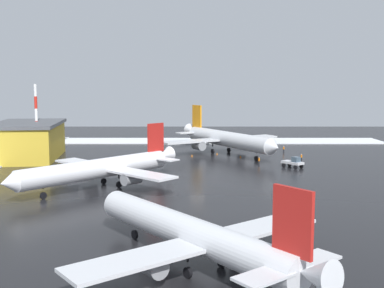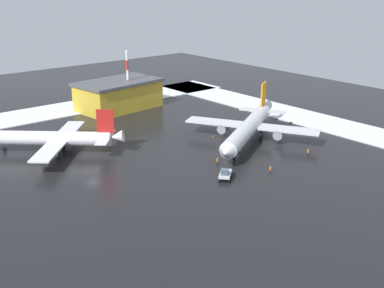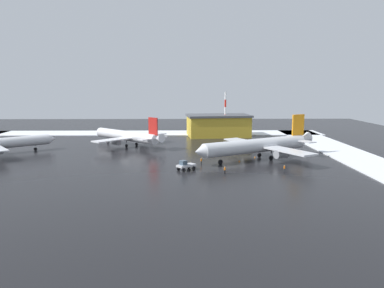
{
  "view_description": "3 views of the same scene",
  "coord_description": "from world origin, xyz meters",
  "px_view_note": "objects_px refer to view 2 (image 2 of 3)",
  "views": [
    {
      "loc": [
        83.19,
        -0.73,
        17.81
      ],
      "look_at": [
        -24.2,
        -0.91,
        4.45
      ],
      "focal_mm": 45.0,
      "sensor_mm": 36.0,
      "label": 1
    },
    {
      "loc": [
        43.79,
        84.69,
        38.3
      ],
      "look_at": [
        -22.28,
        5.69,
        2.69
      ],
      "focal_mm": 45.0,
      "sensor_mm": 36.0,
      "label": 2
    },
    {
      "loc": [
        -18.49,
        109.92,
        20.5
      ],
      "look_at": [
        -20.24,
        -0.75,
        3.08
      ],
      "focal_mm": 35.0,
      "sensor_mm": 36.0,
      "label": 3
    }
  ],
  "objects_px": {
    "cargo_hangar": "(119,95)",
    "pushback_tug": "(225,174)",
    "airplane_foreground_jet": "(249,127)",
    "traffic_cone_wingtip_side": "(240,140)",
    "ground_crew_by_nose_gear": "(308,152)",
    "ground_crew_near_tug": "(270,169)",
    "airplane_distant_tail": "(51,138)",
    "ground_crew_mid_apron": "(217,161)",
    "antenna_mast": "(128,80)",
    "traffic_cone_near_nose": "(213,136)",
    "traffic_cone_mid_line": "(241,150)"
  },
  "relations": [
    {
      "from": "cargo_hangar",
      "to": "pushback_tug",
      "type": "bearing_deg",
      "value": 71.05
    },
    {
      "from": "airplane_foreground_jet",
      "to": "traffic_cone_wingtip_side",
      "type": "xyz_separation_m",
      "value": [
        0.57,
        -2.3,
        -3.69
      ]
    },
    {
      "from": "ground_crew_by_nose_gear",
      "to": "ground_crew_near_tug",
      "type": "bearing_deg",
      "value": 21.31
    },
    {
      "from": "airplane_distant_tail",
      "to": "ground_crew_mid_apron",
      "type": "distance_m",
      "value": 38.91
    },
    {
      "from": "ground_crew_mid_apron",
      "to": "antenna_mast",
      "type": "bearing_deg",
      "value": -80.94
    },
    {
      "from": "ground_crew_mid_apron",
      "to": "airplane_distant_tail",
      "type": "bearing_deg",
      "value": -30.4
    },
    {
      "from": "ground_crew_mid_apron",
      "to": "traffic_cone_near_nose",
      "type": "xyz_separation_m",
      "value": [
        -12.32,
        -14.95,
        -0.7
      ]
    },
    {
      "from": "ground_crew_by_nose_gear",
      "to": "traffic_cone_near_nose",
      "type": "distance_m",
      "value": 25.16
    },
    {
      "from": "traffic_cone_wingtip_side",
      "to": "airplane_foreground_jet",
      "type": "bearing_deg",
      "value": 103.84
    },
    {
      "from": "airplane_distant_tail",
      "to": "cargo_hangar",
      "type": "height_order",
      "value": "airplane_distant_tail"
    },
    {
      "from": "traffic_cone_wingtip_side",
      "to": "ground_crew_near_tug",
      "type": "bearing_deg",
      "value": 61.05
    },
    {
      "from": "pushback_tug",
      "to": "ground_crew_near_tug",
      "type": "relative_size",
      "value": 2.9
    },
    {
      "from": "airplane_foreground_jet",
      "to": "cargo_hangar",
      "type": "height_order",
      "value": "airplane_foreground_jet"
    },
    {
      "from": "airplane_distant_tail",
      "to": "pushback_tug",
      "type": "height_order",
      "value": "airplane_distant_tail"
    },
    {
      "from": "airplane_distant_tail",
      "to": "ground_crew_mid_apron",
      "type": "bearing_deg",
      "value": 170.47
    },
    {
      "from": "airplane_foreground_jet",
      "to": "airplane_distant_tail",
      "type": "relative_size",
      "value": 1.3
    },
    {
      "from": "pushback_tug",
      "to": "ground_crew_near_tug",
      "type": "bearing_deg",
      "value": 118.65
    },
    {
      "from": "airplane_foreground_jet",
      "to": "traffic_cone_wingtip_side",
      "type": "height_order",
      "value": "airplane_foreground_jet"
    },
    {
      "from": "pushback_tug",
      "to": "ground_crew_mid_apron",
      "type": "xyz_separation_m",
      "value": [
        -4.13,
        -6.81,
        -0.31
      ]
    },
    {
      "from": "ground_crew_near_tug",
      "to": "traffic_cone_near_nose",
      "type": "distance_m",
      "value": 26.53
    },
    {
      "from": "airplane_distant_tail",
      "to": "traffic_cone_wingtip_side",
      "type": "bearing_deg",
      "value": -166.66
    },
    {
      "from": "ground_crew_by_nose_gear",
      "to": "traffic_cone_mid_line",
      "type": "xyz_separation_m",
      "value": [
        9.07,
        -12.24,
        -0.7
      ]
    },
    {
      "from": "airplane_distant_tail",
      "to": "ground_crew_by_nose_gear",
      "type": "distance_m",
      "value": 58.92
    },
    {
      "from": "airplane_foreground_jet",
      "to": "ground_crew_near_tug",
      "type": "xyz_separation_m",
      "value": [
        11.15,
        16.83,
        -3.0
      ]
    },
    {
      "from": "ground_crew_by_nose_gear",
      "to": "cargo_hangar",
      "type": "bearing_deg",
      "value": -64.97
    },
    {
      "from": "airplane_foreground_jet",
      "to": "antenna_mast",
      "type": "xyz_separation_m",
      "value": [
        4.56,
        -46.77,
        4.96
      ]
    },
    {
      "from": "cargo_hangar",
      "to": "traffic_cone_near_nose",
      "type": "relative_size",
      "value": 48.37
    },
    {
      "from": "airplane_foreground_jet",
      "to": "ground_crew_by_nose_gear",
      "type": "xyz_separation_m",
      "value": [
        -3.23,
        15.42,
        -3.0
      ]
    },
    {
      "from": "traffic_cone_near_nose",
      "to": "ground_crew_by_nose_gear",
      "type": "bearing_deg",
      "value": 106.54
    },
    {
      "from": "airplane_foreground_jet",
      "to": "antenna_mast",
      "type": "height_order",
      "value": "antenna_mast"
    },
    {
      "from": "ground_crew_mid_apron",
      "to": "cargo_hangar",
      "type": "height_order",
      "value": "cargo_hangar"
    },
    {
      "from": "antenna_mast",
      "to": "traffic_cone_near_nose",
      "type": "relative_size",
      "value": 32.49
    },
    {
      "from": "ground_crew_by_nose_gear",
      "to": "traffic_cone_near_nose",
      "type": "height_order",
      "value": "ground_crew_by_nose_gear"
    },
    {
      "from": "airplane_distant_tail",
      "to": "ground_crew_by_nose_gear",
      "type": "bearing_deg",
      "value": 179.93
    },
    {
      "from": "pushback_tug",
      "to": "ground_crew_by_nose_gear",
      "type": "bearing_deg",
      "value": 135.13
    },
    {
      "from": "pushback_tug",
      "to": "traffic_cone_mid_line",
      "type": "height_order",
      "value": "pushback_tug"
    },
    {
      "from": "airplane_foreground_jet",
      "to": "traffic_cone_mid_line",
      "type": "xyz_separation_m",
      "value": [
        5.83,
        3.17,
        -3.69
      ]
    },
    {
      "from": "pushback_tug",
      "to": "traffic_cone_near_nose",
      "type": "height_order",
      "value": "pushback_tug"
    },
    {
      "from": "ground_crew_by_nose_gear",
      "to": "traffic_cone_mid_line",
      "type": "distance_m",
      "value": 15.25
    },
    {
      "from": "cargo_hangar",
      "to": "traffic_cone_wingtip_side",
      "type": "xyz_separation_m",
      "value": [
        -6.64,
        45.89,
        -4.17
      ]
    },
    {
      "from": "pushback_tug",
      "to": "cargo_hangar",
      "type": "bearing_deg",
      "value": -141.33
    },
    {
      "from": "airplane_distant_tail",
      "to": "traffic_cone_near_nose",
      "type": "distance_m",
      "value": 39.63
    },
    {
      "from": "pushback_tug",
      "to": "cargo_hangar",
      "type": "relative_size",
      "value": 0.19
    },
    {
      "from": "pushback_tug",
      "to": "cargo_hangar",
      "type": "distance_m",
      "value": 62.73
    },
    {
      "from": "airplane_distant_tail",
      "to": "antenna_mast",
      "type": "height_order",
      "value": "antenna_mast"
    },
    {
      "from": "traffic_cone_wingtip_side",
      "to": "airplane_distant_tail",
      "type": "bearing_deg",
      "value": -29.02
    },
    {
      "from": "ground_crew_by_nose_gear",
      "to": "antenna_mast",
      "type": "distance_m",
      "value": 63.17
    },
    {
      "from": "airplane_foreground_jet",
      "to": "pushback_tug",
      "type": "distance_m",
      "value": 24.36
    },
    {
      "from": "traffic_cone_near_nose",
      "to": "pushback_tug",
      "type": "bearing_deg",
      "value": 52.9
    },
    {
      "from": "traffic_cone_mid_line",
      "to": "pushback_tug",
      "type": "bearing_deg",
      "value": 34.21
    }
  ]
}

